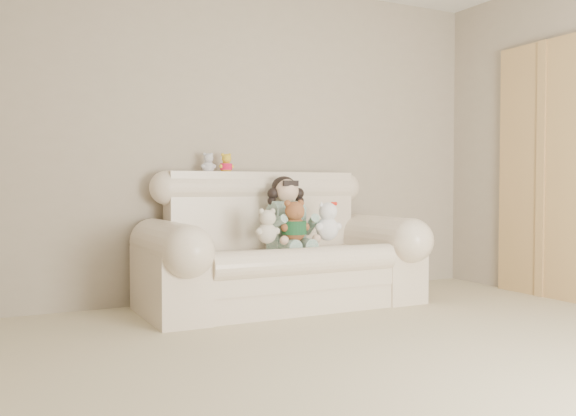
{
  "coord_description": "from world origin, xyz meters",
  "views": [
    {
      "loc": [
        -1.99,
        -2.2,
        0.91
      ],
      "look_at": [
        0.11,
        1.9,
        0.75
      ],
      "focal_mm": 38.78,
      "sensor_mm": 36.0,
      "label": 1
    }
  ],
  "objects": [
    {
      "name": "floor",
      "position": [
        0.0,
        0.0,
        0.0
      ],
      "size": [
        5.0,
        5.0,
        0.0
      ],
      "primitive_type": "plane",
      "color": "tan",
      "rests_on": "ground"
    },
    {
      "name": "wall_back",
      "position": [
        0.0,
        2.5,
        1.3
      ],
      "size": [
        4.5,
        0.0,
        4.5
      ],
      "primitive_type": "plane",
      "rotation": [
        1.57,
        0.0,
        0.0
      ],
      "color": "tan",
      "rests_on": "ground"
    },
    {
      "name": "sofa",
      "position": [
        0.11,
        2.0,
        0.52
      ],
      "size": [
        2.1,
        0.95,
        1.03
      ],
      "primitive_type": null,
      "color": "#FFE9CD",
      "rests_on": "floor"
    },
    {
      "name": "door_panel",
      "position": [
        2.22,
        1.4,
        1.05
      ],
      "size": [
        0.06,
        0.9,
        2.1
      ],
      "primitive_type": "cube",
      "color": "#A36F46",
      "rests_on": "floor"
    },
    {
      "name": "seated_child",
      "position": [
        0.19,
        2.08,
        0.71
      ],
      "size": [
        0.41,
        0.48,
        0.58
      ],
      "primitive_type": null,
      "rotation": [
        0.0,
        0.0,
        0.17
      ],
      "color": "#317B63",
      "rests_on": "sofa"
    },
    {
      "name": "brown_teddy",
      "position": [
        0.15,
        1.88,
        0.68
      ],
      "size": [
        0.29,
        0.26,
        0.37
      ],
      "primitive_type": null,
      "rotation": [
        0.0,
        0.0,
        -0.41
      ],
      "color": "brown",
      "rests_on": "sofa"
    },
    {
      "name": "white_cat",
      "position": [
        0.43,
        1.87,
        0.68
      ],
      "size": [
        0.27,
        0.25,
        0.35
      ],
      "primitive_type": null,
      "rotation": [
        0.0,
        0.0,
        -0.39
      ],
      "color": "white",
      "rests_on": "sofa"
    },
    {
      "name": "cream_teddy",
      "position": [
        -0.08,
        1.85,
        0.65
      ],
      "size": [
        0.19,
        0.15,
        0.3
      ],
      "primitive_type": null,
      "rotation": [
        0.0,
        0.0,
        0.02
      ],
      "color": "silver",
      "rests_on": "sofa"
    },
    {
      "name": "yellow_mini_bear",
      "position": [
        -0.21,
        2.33,
        1.1
      ],
      "size": [
        0.15,
        0.13,
        0.19
      ],
      "primitive_type": null,
      "rotation": [
        0.0,
        0.0,
        -0.38
      ],
      "color": "gold",
      "rests_on": "sofa"
    },
    {
      "name": "grey_mini_plush",
      "position": [
        -0.34,
        2.37,
        1.11
      ],
      "size": [
        0.13,
        0.11,
        0.19
      ],
      "primitive_type": null,
      "rotation": [
        0.0,
        0.0,
        -0.14
      ],
      "color": "silver",
      "rests_on": "sofa"
    }
  ]
}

